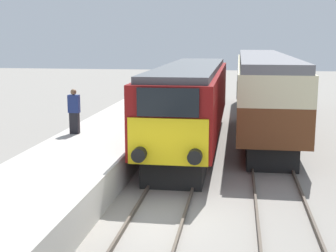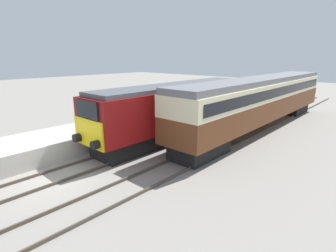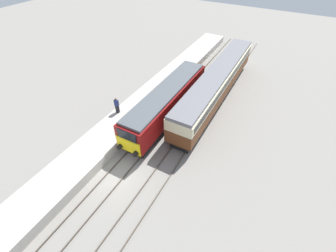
% 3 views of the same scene
% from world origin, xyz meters
% --- Properties ---
extents(ground_plane, '(120.00, 120.00, 0.00)m').
position_xyz_m(ground_plane, '(0.00, 0.00, 0.00)').
color(ground_plane, gray).
extents(platform_left, '(3.50, 50.00, 1.05)m').
position_xyz_m(platform_left, '(-3.30, 8.00, 0.52)').
color(platform_left, '#B7B2A8').
rests_on(platform_left, ground_plane).
extents(rails_near_track, '(1.51, 60.00, 0.14)m').
position_xyz_m(rails_near_track, '(0.00, 5.00, 0.07)').
color(rails_near_track, '#4C4238').
rests_on(rails_near_track, ground_plane).
extents(rails_far_track, '(1.50, 60.00, 0.14)m').
position_xyz_m(rails_far_track, '(3.40, 5.00, 0.07)').
color(rails_far_track, '#4C4238').
rests_on(rails_far_track, ground_plane).
extents(locomotive, '(2.70, 14.26, 3.66)m').
position_xyz_m(locomotive, '(0.00, 8.97, 2.06)').
color(locomotive, black).
rests_on(locomotive, ground_plane).
extents(passenger_carriage, '(2.75, 20.21, 3.94)m').
position_xyz_m(passenger_carriage, '(3.40, 14.82, 2.40)').
color(passenger_carriage, black).
rests_on(passenger_carriage, ground_plane).
extents(person_on_platform, '(0.44, 0.26, 1.80)m').
position_xyz_m(person_on_platform, '(-4.38, 6.01, 1.95)').
color(person_on_platform, black).
rests_on(person_on_platform, platform_left).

